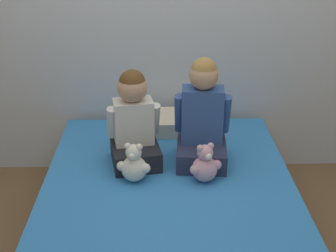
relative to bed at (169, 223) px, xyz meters
name	(u,v)px	position (x,y,z in m)	size (l,w,h in m)	color
wall_behind_bed	(165,10)	(0.00, 1.09, 1.03)	(8.00, 0.06, 2.50)	silver
bed	(169,223)	(0.00, 0.00, 0.00)	(1.49, 2.02, 0.45)	#997F60
child_on_left	(134,123)	(-0.21, 0.36, 0.49)	(0.35, 0.37, 0.60)	black
child_on_right	(202,119)	(0.21, 0.36, 0.51)	(0.36, 0.37, 0.67)	#282D47
teddy_bear_held_by_left_child	(134,165)	(-0.20, 0.13, 0.33)	(0.20, 0.15, 0.24)	silver
teddy_bear_held_by_right_child	(205,165)	(0.21, 0.12, 0.33)	(0.19, 0.15, 0.24)	#DBA3B2
pillow_at_headboard	(166,122)	(0.00, 0.82, 0.28)	(0.54, 0.32, 0.11)	beige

